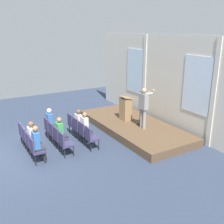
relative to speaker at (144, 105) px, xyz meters
name	(u,v)px	position (x,y,z in m)	size (l,w,h in m)	color
ground_plane	(16,156)	(-0.76, -5.24, -1.37)	(17.85, 17.85, 0.00)	#2D384C
rear_partition	(162,81)	(-0.74, 1.62, 0.76)	(10.65, 0.14, 4.25)	beige
stage_platform	(133,126)	(-0.76, 0.01, -1.21)	(5.96, 2.62, 0.34)	brown
speaker	(144,105)	(0.00, 0.00, 0.00)	(0.50, 0.69, 1.78)	gray
mic_stand	(140,118)	(-0.42, 0.14, -0.70)	(0.28, 0.28, 1.56)	black
lectern	(126,108)	(-1.33, -0.03, -0.49)	(0.60, 0.48, 1.16)	#93724C
chair_r0_c0	(73,123)	(-1.66, -2.59, -0.84)	(0.46, 0.44, 0.94)	black
chair_r0_c1	(78,127)	(-1.06, -2.59, -0.84)	(0.46, 0.44, 0.94)	black
audience_r0_c1	(80,122)	(-1.06, -2.51, -0.65)	(0.36, 0.39, 1.30)	#2D2D33
chair_r0_c2	(84,132)	(-0.46, -2.59, -0.84)	(0.46, 0.44, 0.94)	black
audience_r0_c2	(86,126)	(-0.46, -2.51, -0.63)	(0.36, 0.39, 1.35)	#2D2D33
chair_r0_c3	(91,137)	(0.13, -2.59, -0.84)	(0.46, 0.44, 0.94)	black
chair_r1_c0	(49,127)	(-1.66, -3.64, -0.84)	(0.46, 0.44, 0.94)	black
audience_r1_c0	(51,122)	(-1.66, -3.56, -0.62)	(0.36, 0.39, 1.35)	#2D2D33
chair_r1_c1	(54,132)	(-1.06, -3.64, -0.84)	(0.46, 0.44, 0.94)	black
chair_r1_c2	(59,137)	(-0.46, -3.64, -0.84)	(0.46, 0.44, 0.94)	black
audience_r1_c2	(61,132)	(-0.46, -3.56, -0.64)	(0.36, 0.39, 1.32)	#2D2D33
chair_r1_c3	(65,142)	(0.13, -3.64, -0.84)	(0.46, 0.44, 0.94)	black
chair_r2_c0	(24,132)	(-1.66, -4.69, -0.84)	(0.46, 0.44, 0.94)	black
chair_r2_c1	(27,137)	(-1.06, -4.69, -0.84)	(0.46, 0.44, 0.94)	black
chair_r2_c2	(31,143)	(-0.46, -4.69, -0.84)	(0.46, 0.44, 0.94)	black
audience_r2_c2	(33,137)	(-0.46, -4.61, -0.63)	(0.36, 0.39, 1.34)	#2D2D33
chair_r2_c3	(36,149)	(0.13, -4.69, -0.84)	(0.46, 0.44, 0.94)	black
audience_r2_c3	(38,143)	(0.13, -4.61, -0.62)	(0.36, 0.39, 1.37)	#2D2D33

